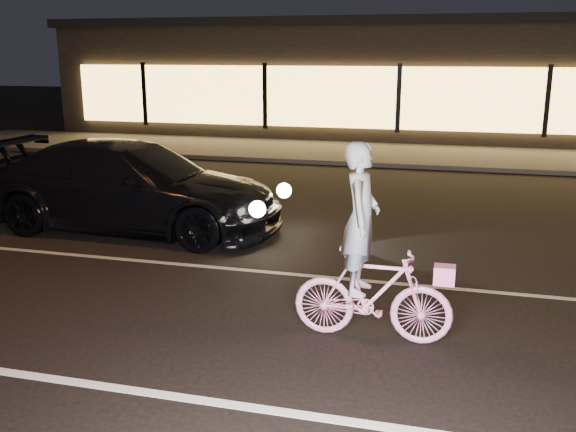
# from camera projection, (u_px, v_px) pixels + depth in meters

# --- Properties ---
(ground) EXTENTS (90.00, 90.00, 0.00)m
(ground) POSITION_uv_depth(u_px,v_px,m) (269.00, 335.00, 7.18)
(ground) COLOR black
(ground) RESTS_ON ground
(lane_stripe_near) EXTENTS (60.00, 0.12, 0.01)m
(lane_stripe_near) POSITION_uv_depth(u_px,v_px,m) (222.00, 403.00, 5.77)
(lane_stripe_near) COLOR silver
(lane_stripe_near) RESTS_ON ground
(lane_stripe_far) EXTENTS (60.00, 0.10, 0.01)m
(lane_stripe_far) POSITION_uv_depth(u_px,v_px,m) (309.00, 276.00, 9.05)
(lane_stripe_far) COLOR gray
(lane_stripe_far) RESTS_ON ground
(sidewalk) EXTENTS (30.00, 4.00, 0.12)m
(sidewalk) POSITION_uv_depth(u_px,v_px,m) (391.00, 154.00, 19.33)
(sidewalk) COLOR #383533
(sidewalk) RESTS_ON ground
(storefront) EXTENTS (25.40, 8.42, 4.20)m
(storefront) POSITION_uv_depth(u_px,v_px,m) (409.00, 76.00, 24.40)
(storefront) COLOR black
(storefront) RESTS_ON ground
(cyclist) EXTENTS (1.73, 0.60, 2.18)m
(cyclist) POSITION_uv_depth(u_px,v_px,m) (369.00, 272.00, 6.89)
(cyclist) COLOR #FF31A0
(cyclist) RESTS_ON ground
(sedan) EXTENTS (5.44, 2.34, 1.55)m
(sedan) POSITION_uv_depth(u_px,v_px,m) (132.00, 186.00, 11.25)
(sedan) COLOR black
(sedan) RESTS_ON ground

